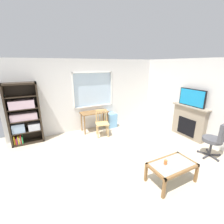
# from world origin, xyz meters

# --- Properties ---
(ground) EXTENTS (6.52, 6.00, 0.02)m
(ground) POSITION_xyz_m (0.00, 0.00, -0.01)
(ground) COLOR beige
(wall_back_with_window) EXTENTS (5.52, 0.15, 2.55)m
(wall_back_with_window) POSITION_xyz_m (-0.02, 2.50, 1.25)
(wall_back_with_window) COLOR silver
(wall_back_with_window) RESTS_ON ground
(wall_right) EXTENTS (0.12, 5.20, 2.55)m
(wall_right) POSITION_xyz_m (2.82, 0.00, 1.28)
(wall_right) COLOR silver
(wall_right) RESTS_ON ground
(bookshelf) EXTENTS (0.90, 0.38, 1.87)m
(bookshelf) POSITION_xyz_m (-2.15, 2.26, 0.89)
(bookshelf) COLOR #2D2319
(bookshelf) RESTS_ON ground
(desk_under_window) EXTENTS (0.99, 0.47, 0.72)m
(desk_under_window) POSITION_xyz_m (0.08, 2.15, 0.61)
(desk_under_window) COLOR brown
(desk_under_window) RESTS_ON ground
(wooden_chair) EXTENTS (0.51, 0.49, 0.90)m
(wooden_chair) POSITION_xyz_m (0.14, 1.64, 0.46)
(wooden_chair) COLOR tan
(wooden_chair) RESTS_ON ground
(plastic_drawer_unit) EXTENTS (0.35, 0.40, 0.55)m
(plastic_drawer_unit) POSITION_xyz_m (0.78, 2.20, 0.28)
(plastic_drawer_unit) COLOR #72ADDB
(plastic_drawer_unit) RESTS_ON ground
(fireplace) EXTENTS (0.26, 1.24, 1.08)m
(fireplace) POSITION_xyz_m (2.66, 0.21, 0.54)
(fireplace) COLOR gray
(fireplace) RESTS_ON ground
(tv) EXTENTS (0.06, 0.88, 0.55)m
(tv) POSITION_xyz_m (2.64, 0.21, 1.36)
(tv) COLOR black
(tv) RESTS_ON fireplace
(office_chair) EXTENTS (0.57, 0.58, 1.00)m
(office_chair) POSITION_xyz_m (2.22, -0.94, 0.55)
(office_chair) COLOR #4C4C51
(office_chair) RESTS_ON ground
(coffee_table) EXTENTS (0.96, 0.56, 0.43)m
(coffee_table) POSITION_xyz_m (0.52, -1.07, 0.36)
(coffee_table) COLOR #8C9E99
(coffee_table) RESTS_ON ground
(sippy_cup) EXTENTS (0.07, 0.07, 0.09)m
(sippy_cup) POSITION_xyz_m (0.39, -1.01, 0.47)
(sippy_cup) COLOR orange
(sippy_cup) RESTS_ON coffee_table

